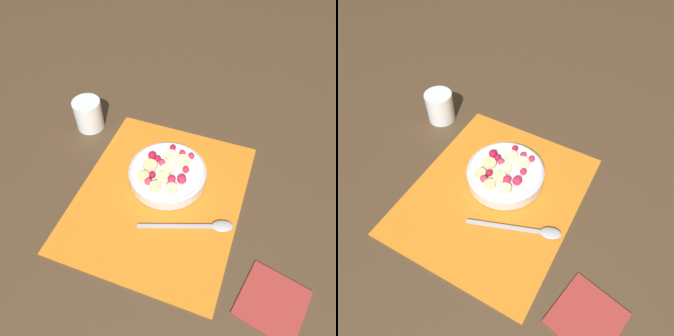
% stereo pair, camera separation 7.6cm
% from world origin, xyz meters
% --- Properties ---
extents(ground_plane, '(3.00, 3.00, 0.00)m').
position_xyz_m(ground_plane, '(0.00, 0.00, 0.00)').
color(ground_plane, '#4C3823').
extents(placemat, '(0.44, 0.37, 0.01)m').
position_xyz_m(placemat, '(0.00, 0.00, 0.00)').
color(placemat, orange).
rests_on(placemat, ground_plane).
extents(fruit_bowl, '(0.18, 0.18, 0.05)m').
position_xyz_m(fruit_bowl, '(0.05, -0.00, 0.03)').
color(fruit_bowl, silver).
rests_on(fruit_bowl, placemat).
extents(spoon, '(0.09, 0.20, 0.01)m').
position_xyz_m(spoon, '(-0.05, -0.12, 0.01)').
color(spoon, '#B2B2B7').
rests_on(spoon, placemat).
extents(drinking_glass, '(0.07, 0.07, 0.08)m').
position_xyz_m(drinking_glass, '(0.16, 0.26, 0.04)').
color(drinking_glass, white).
rests_on(drinking_glass, ground_plane).
extents(napkin, '(0.14, 0.14, 0.01)m').
position_xyz_m(napkin, '(-0.15, -0.28, 0.00)').
color(napkin, '#A3332D').
rests_on(napkin, ground_plane).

